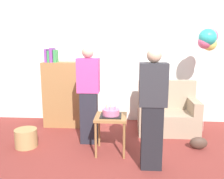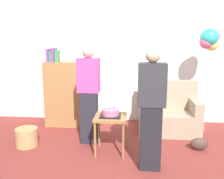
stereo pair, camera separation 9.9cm
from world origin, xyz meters
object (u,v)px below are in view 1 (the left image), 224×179
object	(u,v)px
couch	(167,114)
handbag	(199,143)
birthday_cake	(111,113)
person_blowing_candles	(89,95)
bookshelf	(64,93)
side_table	(111,122)
person_holding_cake	(152,109)
wicker_basket	(26,138)
balloon_bunch	(208,39)

from	to	relation	value
couch	handbag	bearing A→B (deg)	-64.06
birthday_cake	handbag	world-z (taller)	birthday_cake
person_blowing_candles	bookshelf	bearing A→B (deg)	127.17
bookshelf	side_table	size ratio (longest dim) A/B	2.69
side_table	person_blowing_candles	world-z (taller)	person_blowing_candles
birthday_cake	side_table	bearing A→B (deg)	-105.32
couch	side_table	distance (m)	1.43
handbag	person_holding_cake	bearing A→B (deg)	-141.82
couch	birthday_cake	bearing A→B (deg)	-135.52
birthday_cake	wicker_basket	world-z (taller)	birthday_cake
couch	wicker_basket	xyz separation A→B (m)	(-2.41, -0.89, -0.19)
birthday_cake	bookshelf	bearing A→B (deg)	131.26
side_table	handbag	distance (m)	1.47
bookshelf	wicker_basket	size ratio (longest dim) A/B	4.39
couch	person_holding_cake	xyz separation A→B (m)	(-0.43, -1.44, 0.49)
birthday_cake	person_holding_cake	size ratio (longest dim) A/B	0.20
birthday_cake	balloon_bunch	distance (m)	2.22
wicker_basket	balloon_bunch	xyz separation A→B (m)	(3.07, 0.87, 1.59)
person_blowing_candles	birthday_cake	bearing A→B (deg)	-42.14
person_holding_cake	person_blowing_candles	bearing A→B (deg)	-37.20
couch	person_holding_cake	distance (m)	1.58
couch	bookshelf	distance (m)	2.08
balloon_bunch	handbag	bearing A→B (deg)	-109.10
side_table	person_blowing_candles	size ratio (longest dim) A/B	0.36
person_blowing_candles	person_holding_cake	distance (m)	1.26
birthday_cake	couch	bearing A→B (deg)	44.48
birthday_cake	wicker_basket	distance (m)	1.49
person_holding_cake	balloon_bunch	xyz separation A→B (m)	(1.08, 1.41, 0.91)
person_blowing_candles	balloon_bunch	size ratio (longest dim) A/B	0.85
person_blowing_candles	side_table	bearing A→B (deg)	-42.14
balloon_bunch	wicker_basket	bearing A→B (deg)	-164.20
person_blowing_candles	person_holding_cake	bearing A→B (deg)	-39.69
side_table	handbag	size ratio (longest dim) A/B	2.10
birthday_cake	handbag	xyz separation A→B (m)	(1.40, 0.20, -0.54)
person_holding_cake	couch	bearing A→B (deg)	-104.72
person_blowing_candles	handbag	world-z (taller)	person_blowing_candles
person_blowing_candles	balloon_bunch	world-z (taller)	balloon_bunch
side_table	balloon_bunch	distance (m)	2.29
person_holding_cake	bookshelf	bearing A→B (deg)	-43.17
bookshelf	birthday_cake	xyz separation A→B (m)	(1.04, -1.18, -0.03)
person_blowing_candles	couch	bearing A→B (deg)	24.03
person_blowing_candles	balloon_bunch	distance (m)	2.33
couch	handbag	world-z (taller)	couch
couch	balloon_bunch	bearing A→B (deg)	-2.16
birthday_cake	person_holding_cake	world-z (taller)	person_holding_cake
handbag	bookshelf	bearing A→B (deg)	158.03
wicker_basket	balloon_bunch	bearing A→B (deg)	15.80
handbag	couch	bearing A→B (deg)	115.94
birthday_cake	balloon_bunch	size ratio (longest dim) A/B	0.17
side_table	wicker_basket	size ratio (longest dim) A/B	1.63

